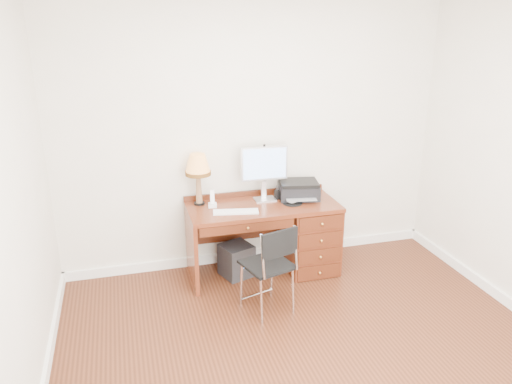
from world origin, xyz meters
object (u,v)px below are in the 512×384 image
object	(u,v)px
chair	(269,261)
equipment_box	(236,260)
leg_lamp	(198,168)
monitor	(264,166)
desk	(293,232)
phone	(212,202)
printer	(299,190)

from	to	relation	value
chair	equipment_box	distance (m)	0.83
leg_lamp	equipment_box	size ratio (longest dim) A/B	1.54
monitor	equipment_box	bearing A→B (deg)	-155.91
desk	monitor	world-z (taller)	monitor
leg_lamp	phone	xyz separation A→B (m)	(0.11, -0.11, -0.33)
desk	phone	bearing A→B (deg)	175.05
printer	leg_lamp	bearing A→B (deg)	-174.38
printer	desk	bearing A→B (deg)	-121.94
leg_lamp	equipment_box	world-z (taller)	leg_lamp
chair	phone	bearing A→B (deg)	96.04
desk	equipment_box	world-z (taller)	desk
printer	equipment_box	xyz separation A→B (m)	(-0.69, -0.09, -0.67)
monitor	chair	distance (m)	1.09
leg_lamp	phone	bearing A→B (deg)	-43.93
printer	equipment_box	bearing A→B (deg)	-162.08
monitor	phone	size ratio (longest dim) A/B	3.23
chair	equipment_box	size ratio (longest dim) A/B	2.50
desk	chair	bearing A→B (deg)	-122.87
desk	leg_lamp	size ratio (longest dim) A/B	2.90
phone	leg_lamp	bearing A→B (deg)	144.46
desk	equipment_box	bearing A→B (deg)	179.56
printer	leg_lamp	xyz separation A→B (m)	(-1.02, 0.08, 0.29)
printer	phone	world-z (taller)	printer
monitor	chair	xyz separation A→B (m)	(-0.21, -0.89, -0.59)
desk	chair	size ratio (longest dim) A/B	1.79
chair	equipment_box	bearing A→B (deg)	82.60
printer	chair	xyz separation A→B (m)	(-0.57, -0.84, -0.33)
leg_lamp	equipment_box	bearing A→B (deg)	-27.88
chair	printer	bearing A→B (deg)	39.24
phone	desk	bearing A→B (deg)	3.45
phone	chair	distance (m)	0.93
desk	printer	size ratio (longest dim) A/B	3.33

